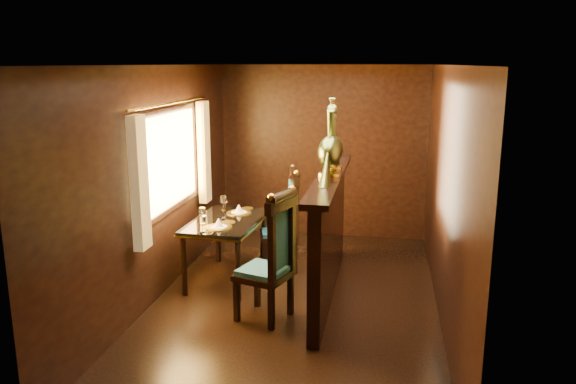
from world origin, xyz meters
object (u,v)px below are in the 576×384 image
(dining_table, at_px, (226,225))
(chair_left, at_px, (275,253))
(chair_right, at_px, (288,217))
(peacock_left, at_px, (330,138))
(peacock_right, at_px, (333,138))

(dining_table, distance_m, chair_left, 1.25)
(chair_right, xyz_separation_m, peacock_left, (0.58, -0.79, 1.09))
(chair_left, xyz_separation_m, peacock_right, (0.45, 1.08, 1.01))
(peacock_left, height_order, peacock_right, peacock_left)
(dining_table, relative_size, chair_left, 0.95)
(chair_left, relative_size, chair_right, 1.05)
(chair_left, height_order, peacock_left, peacock_left)
(dining_table, bearing_deg, chair_left, -49.09)
(dining_table, relative_size, chair_right, 0.99)
(chair_left, distance_m, peacock_left, 1.33)
(chair_right, bearing_deg, dining_table, -159.77)
(dining_table, height_order, chair_left, chair_left)
(chair_right, distance_m, peacock_left, 1.47)
(chair_right, height_order, peacock_right, peacock_right)
(chair_left, xyz_separation_m, peacock_left, (0.45, 0.67, 1.06))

